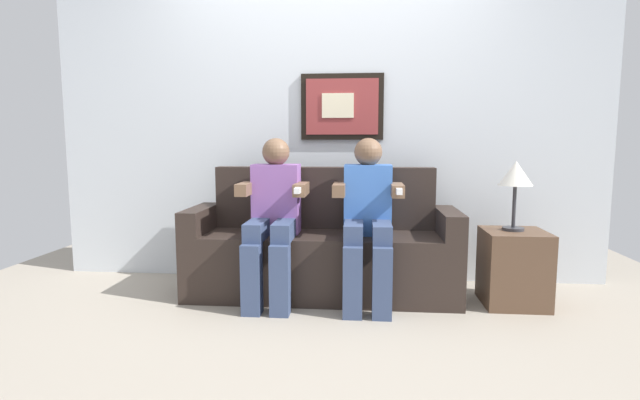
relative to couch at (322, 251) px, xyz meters
The scene contains 7 objects.
ground_plane 0.45m from the couch, 90.00° to the right, with size 5.57×5.57×0.00m, color #9E9384.
back_wall_assembly 1.08m from the couch, 89.57° to the left, with size 4.28×0.10×2.60m.
couch is the anchor object (origin of this frame).
person_on_left 0.46m from the couch, 152.22° to the right, with size 0.46×0.56×1.11m.
person_on_right 0.46m from the couch, 27.71° to the right, with size 0.46×0.56×1.11m.
side_table_right 1.30m from the couch, ahead, with size 0.40×0.40×0.50m.
table_lamp 1.40m from the couch, ahead, with size 0.22×0.22×0.46m.
Camera 1 is at (0.28, -3.00, 1.09)m, focal length 26.92 mm.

